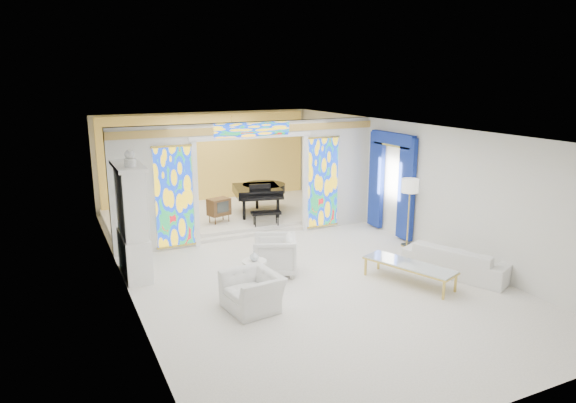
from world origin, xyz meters
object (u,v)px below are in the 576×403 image
armchair_left (253,291)px  grand_piano (261,190)px  sofa (457,260)px  china_cabinet (132,222)px  coffee_table (409,265)px  tv_console (219,207)px  armchair_right (274,255)px

armchair_left → grand_piano: bearing=148.5°
armchair_left → sofa: bearing=78.4°
china_cabinet → grand_piano: 5.12m
armchair_left → coffee_table: 3.31m
coffee_table → tv_console: size_ratio=2.98×
armchair_left → grand_piano: size_ratio=0.40×
armchair_left → grand_piano: 6.15m
coffee_table → tv_console: bearing=112.8°
armchair_left → armchair_right: bearing=135.4°
coffee_table → sofa: bearing=-1.6°
armchair_right → sofa: (3.47, -1.72, -0.09)m
coffee_table → tv_console: 5.84m
armchair_left → tv_console: tv_console is taller
china_cabinet → sofa: size_ratio=1.24×
coffee_table → tv_console: (-2.26, 5.38, 0.22)m
grand_piano → coffee_table: bearing=-70.2°
tv_console → coffee_table: bearing=-83.5°
armchair_left → sofa: size_ratio=0.47×
china_cabinet → coffee_table: china_cabinet is taller
tv_console → armchair_left: bearing=-117.8°
china_cabinet → armchair_right: 3.04m
armchair_right → armchair_left: bearing=-13.1°
sofa → coffee_table: size_ratio=1.10×
armchair_left → armchair_right: size_ratio=1.13×
grand_piano → tv_console: grand_piano is taller
china_cabinet → armchair_left: bearing=-57.6°
china_cabinet → tv_console: bearing=43.3°
armchair_right → grand_piano: (1.42, 4.19, 0.43)m
armchair_left → sofa: (4.53, -0.31, -0.01)m
armchair_left → sofa: armchair_left is taller
sofa → tv_console: (-3.49, 5.42, 0.29)m
sofa → coffee_table: (-1.23, 0.04, 0.07)m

